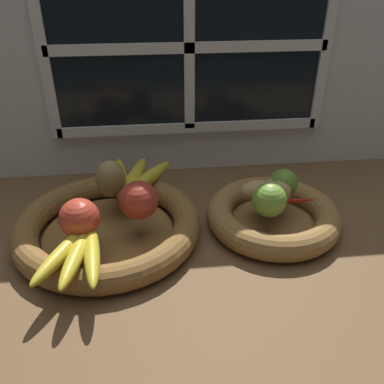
{
  "coord_description": "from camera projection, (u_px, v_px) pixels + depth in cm",
  "views": [
    {
      "loc": [
        -9.73,
        -66.05,
        49.06
      ],
      "look_at": [
        -2.33,
        0.8,
        9.2
      ],
      "focal_mm": 37.64,
      "sensor_mm": 36.0,
      "label": 1
    }
  ],
  "objects": [
    {
      "name": "ground_plane",
      "position": [
        204.0,
        238.0,
        0.83
      ],
      "size": [
        140.0,
        90.0,
        3.0
      ],
      "primitive_type": "cube",
      "color": "brown"
    },
    {
      "name": "back_wall",
      "position": [
        188.0,
        60.0,
        0.94
      ],
      "size": [
        140.0,
        4.6,
        55.0
      ],
      "color": "silver",
      "rests_on": "ground_plane"
    },
    {
      "name": "fruit_bowl_left",
      "position": [
        108.0,
        226.0,
        0.8
      ],
      "size": [
        36.8,
        36.8,
        5.2
      ],
      "color": "brown",
      "rests_on": "ground_plane"
    },
    {
      "name": "fruit_bowl_right",
      "position": [
        273.0,
        216.0,
        0.83
      ],
      "size": [
        27.47,
        27.47,
        5.2
      ],
      "color": "olive",
      "rests_on": "ground_plane"
    },
    {
      "name": "apple_red_right",
      "position": [
        139.0,
        200.0,
        0.76
      ],
      "size": [
        7.54,
        7.54,
        7.54
      ],
      "primitive_type": "sphere",
      "color": "#B73828",
      "rests_on": "fruit_bowl_left"
    },
    {
      "name": "apple_red_front",
      "position": [
        80.0,
        218.0,
        0.71
      ],
      "size": [
        7.21,
        7.21,
        7.21
      ],
      "primitive_type": "sphere",
      "color": "#CC422D",
      "rests_on": "fruit_bowl_left"
    },
    {
      "name": "pear_brown",
      "position": [
        111.0,
        179.0,
        0.83
      ],
      "size": [
        7.73,
        7.49,
        8.14
      ],
      "primitive_type": "ellipsoid",
      "rotation": [
        0.0,
        0.0,
        5.07
      ],
      "color": "olive",
      "rests_on": "fruit_bowl_left"
    },
    {
      "name": "banana_bunch_front",
      "position": [
        78.0,
        252.0,
        0.67
      ],
      "size": [
        11.88,
        18.45,
        2.65
      ],
      "color": "gold",
      "rests_on": "fruit_bowl_left"
    },
    {
      "name": "banana_bunch_back",
      "position": [
        134.0,
        178.0,
        0.88
      ],
      "size": [
        14.52,
        18.84,
        2.9
      ],
      "color": "gold",
      "rests_on": "fruit_bowl_left"
    },
    {
      "name": "potato_large",
      "position": [
        275.0,
        194.0,
        0.81
      ],
      "size": [
        7.32,
        5.86,
        5.1
      ],
      "primitive_type": "ellipsoid",
      "rotation": [
        0.0,
        0.0,
        0.19
      ],
      "color": "tan",
      "rests_on": "fruit_bowl_right"
    },
    {
      "name": "potato_oblong",
      "position": [
        256.0,
        190.0,
        0.83
      ],
      "size": [
        7.73,
        5.61,
        4.09
      ],
      "primitive_type": "ellipsoid",
      "rotation": [
        0.0,
        0.0,
        3.32
      ],
      "color": "tan",
      "rests_on": "fruit_bowl_right"
    },
    {
      "name": "potato_back",
      "position": [
        278.0,
        185.0,
        0.84
      ],
      "size": [
        8.94,
        8.75,
        4.28
      ],
      "primitive_type": "ellipsoid",
      "rotation": [
        0.0,
        0.0,
        0.74
      ],
      "color": "tan",
      "rests_on": "fruit_bowl_right"
    },
    {
      "name": "lime_near",
      "position": [
        269.0,
        200.0,
        0.77
      ],
      "size": [
        6.77,
        6.77,
        6.77
      ],
      "primitive_type": "sphere",
      "color": "#7AAD3D",
      "rests_on": "fruit_bowl_right"
    },
    {
      "name": "lime_far",
      "position": [
        284.0,
        183.0,
        0.84
      ],
      "size": [
        5.82,
        5.82,
        5.82
      ],
      "primitive_type": "sphere",
      "color": "olive",
      "rests_on": "fruit_bowl_right"
    },
    {
      "name": "chili_pepper",
      "position": [
        286.0,
        201.0,
        0.81
      ],
      "size": [
        13.05,
        2.66,
        2.26
      ],
      "primitive_type": "cone",
      "rotation": [
        0.0,
        1.57,
        -0.03
      ],
      "color": "red",
      "rests_on": "fruit_bowl_right"
    }
  ]
}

